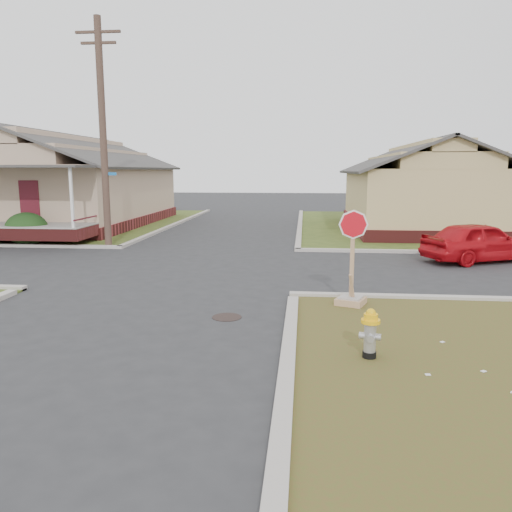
# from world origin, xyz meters

# --- Properties ---
(ground) EXTENTS (120.00, 120.00, 0.00)m
(ground) POSITION_xyz_m (0.00, 0.00, 0.00)
(ground) COLOR #2A2A2C
(ground) RESTS_ON ground
(verge_far_left) EXTENTS (19.00, 19.00, 0.05)m
(verge_far_left) POSITION_xyz_m (-13.00, 18.00, 0.03)
(verge_far_left) COLOR #344619
(verge_far_left) RESTS_ON ground
(curbs) EXTENTS (80.00, 40.00, 0.12)m
(curbs) POSITION_xyz_m (0.00, 5.00, 0.00)
(curbs) COLOR #AEA69D
(curbs) RESTS_ON ground
(manhole) EXTENTS (0.64, 0.64, 0.01)m
(manhole) POSITION_xyz_m (2.20, -0.50, 0.01)
(manhole) COLOR black
(manhole) RESTS_ON ground
(corner_house) EXTENTS (10.10, 15.50, 5.30)m
(corner_house) POSITION_xyz_m (-10.00, 16.68, 2.28)
(corner_house) COLOR maroon
(corner_house) RESTS_ON ground
(side_house_yellow) EXTENTS (7.60, 11.60, 4.70)m
(side_house_yellow) POSITION_xyz_m (10.00, 16.50, 2.19)
(side_house_yellow) COLOR maroon
(side_house_yellow) RESTS_ON ground
(utility_pole) EXTENTS (1.80, 0.28, 9.00)m
(utility_pole) POSITION_xyz_m (-4.20, 8.90, 4.66)
(utility_pole) COLOR #412C25
(utility_pole) RESTS_ON ground
(fire_hydrant) EXTENTS (0.31, 0.31, 0.84)m
(fire_hydrant) POSITION_xyz_m (4.95, -2.71, 0.51)
(fire_hydrant) COLOR black
(fire_hydrant) RESTS_ON ground
(stop_sign) EXTENTS (0.63, 0.61, 2.21)m
(stop_sign) POSITION_xyz_m (4.95, 0.66, 0.53)
(stop_sign) COLOR tan
(stop_sign) RESTS_ON ground
(red_sedan) EXTENTS (4.42, 3.13, 1.40)m
(red_sedan) POSITION_xyz_m (9.91, 6.97, 0.70)
(red_sedan) COLOR red
(red_sedan) RESTS_ON ground
(hedge_right) EXTENTS (1.63, 1.34, 1.25)m
(hedge_right) POSITION_xyz_m (-7.94, 9.28, 0.67)
(hedge_right) COLOR #173714
(hedge_right) RESTS_ON verge_far_left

